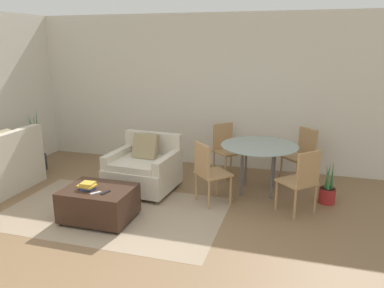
{
  "coord_description": "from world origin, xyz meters",
  "views": [
    {
      "loc": [
        1.79,
        -3.24,
        2.24
      ],
      "look_at": [
        0.24,
        2.03,
        0.75
      ],
      "focal_mm": 35.0,
      "sensor_mm": 36.0,
      "label": 1
    }
  ],
  "objects_px": {
    "armchair": "(144,169)",
    "book_stack": "(88,186)",
    "ottoman": "(99,203)",
    "dining_chair_near_left": "(208,169)",
    "dining_chair_far_right": "(302,152)",
    "dining_chair_near_right": "(302,178)",
    "tv_remote_secondary": "(105,193)",
    "dining_table": "(259,150)",
    "potted_plant_small": "(327,192)",
    "potted_plant": "(37,157)",
    "tv_remote_primary": "(96,193)",
    "dining_chair_far_left": "(226,146)"
  },
  "relations": [
    {
      "from": "tv_remote_secondary",
      "to": "dining_table",
      "type": "distance_m",
      "value": 2.38
    },
    {
      "from": "ottoman",
      "to": "armchair",
      "type": "bearing_deg",
      "value": 82.76
    },
    {
      "from": "dining_chair_near_left",
      "to": "dining_chair_far_right",
      "type": "height_order",
      "value": "same"
    },
    {
      "from": "tv_remote_secondary",
      "to": "dining_chair_near_left",
      "type": "height_order",
      "value": "dining_chair_near_left"
    },
    {
      "from": "tv_remote_primary",
      "to": "dining_chair_near_left",
      "type": "distance_m",
      "value": 1.58
    },
    {
      "from": "tv_remote_secondary",
      "to": "potted_plant_small",
      "type": "bearing_deg",
      "value": 29.06
    },
    {
      "from": "armchair",
      "to": "dining_chair_far_left",
      "type": "bearing_deg",
      "value": 43.71
    },
    {
      "from": "ottoman",
      "to": "tv_remote_secondary",
      "type": "distance_m",
      "value": 0.29
    },
    {
      "from": "ottoman",
      "to": "tv_remote_primary",
      "type": "distance_m",
      "value": 0.26
    },
    {
      "from": "tv_remote_primary",
      "to": "tv_remote_secondary",
      "type": "relative_size",
      "value": 0.89
    },
    {
      "from": "tv_remote_primary",
      "to": "dining_chair_far_right",
      "type": "xyz_separation_m",
      "value": [
        2.45,
        2.33,
        0.08
      ]
    },
    {
      "from": "ottoman",
      "to": "dining_chair_far_left",
      "type": "bearing_deg",
      "value": 60.47
    },
    {
      "from": "armchair",
      "to": "book_stack",
      "type": "height_order",
      "value": "armchair"
    },
    {
      "from": "dining_chair_far_right",
      "to": "armchair",
      "type": "bearing_deg",
      "value": -156.23
    },
    {
      "from": "armchair",
      "to": "ottoman",
      "type": "xyz_separation_m",
      "value": [
        -0.14,
        -1.13,
        -0.1
      ]
    },
    {
      "from": "tv_remote_primary",
      "to": "dining_chair_near_right",
      "type": "xyz_separation_m",
      "value": [
        2.45,
        1.05,
        0.08
      ]
    },
    {
      "from": "dining_chair_near_left",
      "to": "ottoman",
      "type": "bearing_deg",
      "value": -143.83
    },
    {
      "from": "tv_remote_secondary",
      "to": "dining_chair_near_right",
      "type": "height_order",
      "value": "dining_chair_near_right"
    },
    {
      "from": "dining_chair_far_right",
      "to": "potted_plant_small",
      "type": "distance_m",
      "value": 0.93
    },
    {
      "from": "ottoman",
      "to": "dining_chair_near_left",
      "type": "xyz_separation_m",
      "value": [
        1.23,
        0.9,
        0.28
      ]
    },
    {
      "from": "tv_remote_primary",
      "to": "potted_plant",
      "type": "height_order",
      "value": "potted_plant"
    },
    {
      "from": "tv_remote_primary",
      "to": "dining_chair_far_right",
      "type": "height_order",
      "value": "dining_chair_far_right"
    },
    {
      "from": "dining_table",
      "to": "dining_chair_far_left",
      "type": "bearing_deg",
      "value": 135.0
    },
    {
      "from": "dining_table",
      "to": "dining_chair_near_right",
      "type": "bearing_deg",
      "value": -45.0
    },
    {
      "from": "tv_remote_primary",
      "to": "dining_table",
      "type": "height_order",
      "value": "dining_table"
    },
    {
      "from": "armchair",
      "to": "tv_remote_secondary",
      "type": "xyz_separation_m",
      "value": [
        0.02,
        -1.24,
        0.1
      ]
    },
    {
      "from": "armchair",
      "to": "book_stack",
      "type": "bearing_deg",
      "value": -102.11
    },
    {
      "from": "dining_table",
      "to": "potted_plant_small",
      "type": "relative_size",
      "value": 1.81
    },
    {
      "from": "tv_remote_secondary",
      "to": "potted_plant_small",
      "type": "relative_size",
      "value": 0.23
    },
    {
      "from": "book_stack",
      "to": "tv_remote_secondary",
      "type": "distance_m",
      "value": 0.29
    },
    {
      "from": "armchair",
      "to": "dining_chair_near_right",
      "type": "bearing_deg",
      "value": -5.65
    },
    {
      "from": "dining_chair_near_right",
      "to": "potted_plant_small",
      "type": "xyz_separation_m",
      "value": [
        0.38,
        0.49,
        -0.35
      ]
    },
    {
      "from": "book_stack",
      "to": "dining_chair_far_right",
      "type": "bearing_deg",
      "value": 40.44
    },
    {
      "from": "armchair",
      "to": "dining_table",
      "type": "relative_size",
      "value": 0.89
    },
    {
      "from": "book_stack",
      "to": "dining_chair_far_right",
      "type": "relative_size",
      "value": 0.26
    },
    {
      "from": "dining_table",
      "to": "dining_chair_near_right",
      "type": "distance_m",
      "value": 0.91
    },
    {
      "from": "tv_remote_secondary",
      "to": "dining_table",
      "type": "xyz_separation_m",
      "value": [
        1.7,
        1.65,
        0.23
      ]
    },
    {
      "from": "potted_plant",
      "to": "book_stack",
      "type": "bearing_deg",
      "value": -37.42
    },
    {
      "from": "potted_plant_small",
      "to": "book_stack",
      "type": "bearing_deg",
      "value": -154.12
    },
    {
      "from": "ottoman",
      "to": "dining_table",
      "type": "height_order",
      "value": "dining_table"
    },
    {
      "from": "dining_chair_far_right",
      "to": "dining_chair_near_left",
      "type": "bearing_deg",
      "value": -135.0
    },
    {
      "from": "armchair",
      "to": "dining_chair_near_left",
      "type": "xyz_separation_m",
      "value": [
        1.09,
        -0.23,
        0.18
      ]
    },
    {
      "from": "dining_chair_near_left",
      "to": "book_stack",
      "type": "bearing_deg",
      "value": -144.54
    },
    {
      "from": "dining_chair_near_left",
      "to": "tv_remote_primary",
      "type": "bearing_deg",
      "value": -138.13
    },
    {
      "from": "book_stack",
      "to": "potted_plant",
      "type": "height_order",
      "value": "potted_plant"
    },
    {
      "from": "potted_plant",
      "to": "dining_chair_near_right",
      "type": "height_order",
      "value": "potted_plant"
    },
    {
      "from": "ottoman",
      "to": "dining_chair_near_right",
      "type": "distance_m",
      "value": 2.68
    },
    {
      "from": "tv_remote_secondary",
      "to": "potted_plant",
      "type": "distance_m",
      "value": 2.78
    },
    {
      "from": "potted_plant",
      "to": "potted_plant_small",
      "type": "bearing_deg",
      "value": -0.85
    },
    {
      "from": "dining_table",
      "to": "dining_chair_far_right",
      "type": "xyz_separation_m",
      "value": [
        0.64,
        0.64,
        -0.16
      ]
    }
  ]
}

